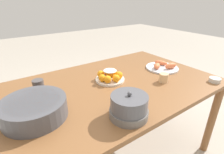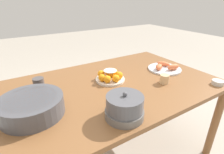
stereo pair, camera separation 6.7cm
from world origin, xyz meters
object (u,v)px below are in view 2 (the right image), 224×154
Objects in this scene: serving_bowl at (32,106)px; sauce_bowl at (218,82)px; dining_table at (114,92)px; warming_pot at (125,107)px; cup_near at (39,84)px; cup_far at (164,79)px; seafood_platter at (165,68)px; cake_plate at (110,76)px.

sauce_bowl is at bearing 164.59° from serving_bowl.
warming_pot is (0.17, 0.37, 0.14)m from dining_table.
cup_near is at bearing -19.82° from dining_table.
cup_far is 0.52m from warming_pot.
dining_table is at bearing 160.18° from cup_near.
cup_far is at bearing -160.31° from warming_pot.
serving_bowl is at bearing -6.89° from cup_far.
serving_bowl reaches higher than cup_far.
dining_table is 22.42× the size of cup_far.
sauce_bowl is 0.39m from cup_far.
dining_table is at bearing -33.38° from sauce_bowl.
serving_bowl is at bearing -15.41° from sauce_bowl.
cup_near is at bearing -10.54° from seafood_platter.
dining_table is 0.43m from warming_pot.
cake_plate is at bearing -37.81° from cup_far.
cake_plate is 0.80m from sauce_bowl.
sauce_bowl is at bearing 144.40° from cup_far.
warming_pot is (0.49, 0.17, 0.03)m from cup_far.
cup_near is (1.02, -0.19, 0.03)m from seafood_platter.
cup_far is at bearing 155.52° from cup_near.
cake_plate reaches higher than seafood_platter.
seafood_platter is at bearing 178.77° from dining_table.
cake_plate is 1.07× the size of warming_pot.
sauce_bowl is (-0.64, 0.48, -0.02)m from cake_plate.
dining_table is at bearing 93.67° from cake_plate.
cup_near is (-0.09, -0.26, -0.01)m from serving_bowl.
dining_table is 16.67× the size of cup_near.
warming_pot is at bearing 19.69° from cup_far.
serving_bowl is 3.68× the size of cup_near.
warming_pot reaches higher than seafood_platter.
serving_bowl is 1.11m from seafood_platter.
dining_table is 4.53× the size of serving_bowl.
dining_table is 0.13m from cake_plate.
cup_far is (0.32, -0.23, 0.02)m from sauce_bowl.
cake_plate is at bearing 166.28° from cup_near.
cake_plate is 0.46m from warming_pot.
dining_table is 0.60m from serving_bowl.
cup_far is at bearing -35.60° from sauce_bowl.
serving_bowl is (0.58, 0.08, 0.13)m from dining_table.
cup_far is at bearing 148.94° from dining_table.
sauce_bowl reaches higher than dining_table.
cake_plate is 3.27× the size of cup_far.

